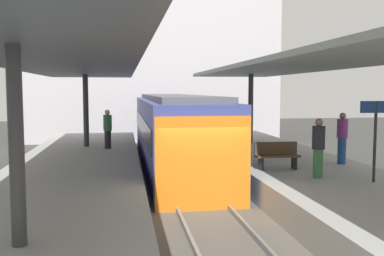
% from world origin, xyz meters
% --- Properties ---
extents(ground_plane, '(80.00, 80.00, 0.00)m').
position_xyz_m(ground_plane, '(0.00, 0.00, 0.00)').
color(ground_plane, '#383835').
extents(platform_left, '(4.40, 28.00, 1.00)m').
position_xyz_m(platform_left, '(-3.80, 0.00, 0.50)').
color(platform_left, '#9E9E99').
rests_on(platform_left, ground_plane).
extents(platform_right, '(4.40, 28.00, 1.00)m').
position_xyz_m(platform_right, '(3.80, 0.00, 0.50)').
color(platform_right, '#9E9E99').
rests_on(platform_right, ground_plane).
extents(track_ballast, '(3.20, 28.00, 0.20)m').
position_xyz_m(track_ballast, '(0.00, 0.00, 0.10)').
color(track_ballast, '#59544C').
rests_on(track_ballast, ground_plane).
extents(rail_near_side, '(0.08, 28.00, 0.14)m').
position_xyz_m(rail_near_side, '(-0.72, 0.00, 0.27)').
color(rail_near_side, slate).
rests_on(rail_near_side, track_ballast).
extents(rail_far_side, '(0.08, 28.00, 0.14)m').
position_xyz_m(rail_far_side, '(0.72, 0.00, 0.27)').
color(rail_far_side, slate).
rests_on(rail_far_side, track_ballast).
extents(commuter_train, '(2.78, 14.70, 3.10)m').
position_xyz_m(commuter_train, '(0.00, 6.73, 1.73)').
color(commuter_train, '#38428C').
rests_on(commuter_train, track_ballast).
extents(canopy_left, '(4.18, 21.00, 3.37)m').
position_xyz_m(canopy_left, '(-3.80, 1.40, 4.24)').
color(canopy_left, '#333335').
rests_on(canopy_left, platform_left).
extents(canopy_right, '(4.18, 21.00, 3.44)m').
position_xyz_m(canopy_right, '(3.80, 1.40, 4.31)').
color(canopy_right, '#333335').
rests_on(canopy_right, platform_right).
extents(platform_bench, '(1.40, 0.41, 0.86)m').
position_xyz_m(platform_bench, '(2.66, 0.95, 1.46)').
color(platform_bench, black).
rests_on(platform_bench, platform_right).
extents(platform_sign, '(0.90, 0.08, 2.21)m').
position_xyz_m(platform_sign, '(4.60, -1.30, 2.62)').
color(platform_sign, '#262628').
rests_on(platform_sign, platform_right).
extents(passenger_near_bench, '(0.36, 0.36, 1.75)m').
position_xyz_m(passenger_near_bench, '(5.19, 1.58, 1.91)').
color(passenger_near_bench, navy).
rests_on(passenger_near_bench, platform_right).
extents(passenger_mid_platform, '(0.36, 0.36, 1.71)m').
position_xyz_m(passenger_mid_platform, '(3.34, -0.53, 1.89)').
color(passenger_mid_platform, '#386B3D').
rests_on(passenger_mid_platform, platform_right).
extents(passenger_far_end, '(0.36, 0.36, 1.68)m').
position_xyz_m(passenger_far_end, '(-2.83, 6.78, 1.87)').
color(passenger_far_end, '#232328').
rests_on(passenger_far_end, platform_left).
extents(station_building_backdrop, '(18.00, 6.00, 11.00)m').
position_xyz_m(station_building_backdrop, '(-0.26, 20.00, 5.50)').
color(station_building_backdrop, '#B7B2B7').
rests_on(station_building_backdrop, ground_plane).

